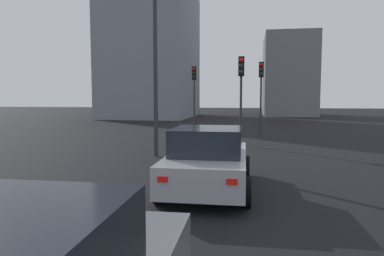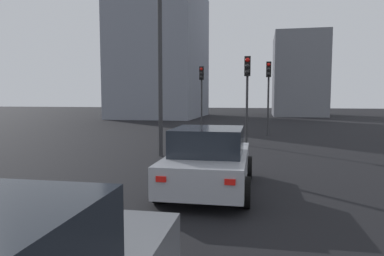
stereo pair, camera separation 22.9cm
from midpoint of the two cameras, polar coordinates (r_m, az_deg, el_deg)
The scene contains 7 objects.
car_silver_lead at distance 8.38m, azimuth 3.60°, elevation -5.31°, with size 4.07×2.07×1.53m.
traffic_light_near_left at distance 21.07m, azimuth 12.77°, elevation 7.26°, with size 0.32×0.30×4.35m.
traffic_light_near_right at distance 16.31m, azimuth 9.47°, elevation 7.50°, with size 0.32×0.28×4.13m.
traffic_light_far_left at distance 23.63m, azimuth 1.85°, elevation 7.12°, with size 0.32×0.29×4.34m.
street_lamp_kerbside at distance 13.35m, azimuth -4.77°, elevation 13.04°, with size 0.56×0.36×6.93m.
building_facade_left at distance 46.19m, azimuth 17.25°, elevation 8.23°, with size 8.93×6.19×10.05m, color slate.
building_facade_center at distance 41.41m, azimuth -4.79°, elevation 12.12°, with size 13.28×9.04×14.78m, color gray.
Camera 2 is at (2.13, -1.44, 2.23)m, focal length 32.44 mm.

